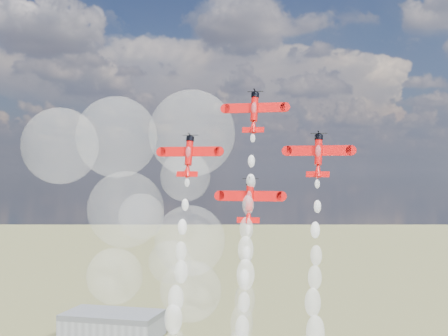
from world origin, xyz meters
name	(u,v)px	position (x,y,z in m)	size (l,w,h in m)	color
hangar	(113,324)	(-120.00, 180.00, 6.50)	(50.00, 28.00, 13.00)	gray
plane_lead	(254,111)	(-8.73, 5.92, 100.27)	(12.97, 4.98, 9.09)	red
plane_left	(189,155)	(-22.45, 3.45, 90.99)	(12.97, 4.98, 9.09)	red
plane_right	(318,154)	(4.99, 3.45, 90.99)	(12.97, 4.98, 9.09)	red
plane_slot	(249,200)	(-8.73, 0.99, 81.71)	(12.97, 4.98, 9.09)	red
smoke_trail_lead	(242,322)	(-8.98, -5.30, 58.26)	(5.21, 15.50, 49.01)	white
drifted_smoke_cloud	(136,185)	(-43.86, 26.47, 83.98)	(63.08, 35.73, 55.38)	white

